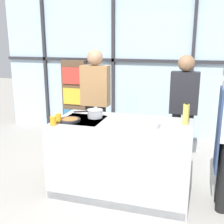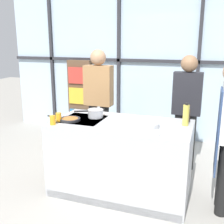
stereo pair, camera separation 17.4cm
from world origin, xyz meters
name	(u,v)px [view 1 (the left image)]	position (x,y,z in m)	size (l,w,h in m)	color
ground_plane	(121,190)	(0.00, 0.00, 0.00)	(18.00, 18.00, 0.00)	#ADA89E
back_window_wall	(151,68)	(0.00, 2.28, 1.40)	(6.40, 0.10, 2.80)	silver
bookshelf	(75,97)	(-1.57, 2.10, 0.77)	(0.51, 0.19, 1.53)	brown
demo_island	(121,158)	(0.00, 0.00, 0.47)	(1.72, 0.90, 0.94)	#B7BABF
spectator_far_left	(95,97)	(-0.70, 0.98, 1.02)	(0.45, 0.25, 1.79)	black
spectator_center_left	(184,105)	(0.70, 0.98, 1.00)	(0.41, 0.24, 1.73)	black
frying_pan	(69,120)	(-0.66, -0.12, 0.96)	(0.48, 0.27, 0.03)	#232326
saucepan	(95,113)	(-0.40, 0.12, 1.00)	(0.36, 0.23, 0.11)	silver
white_plate	(151,132)	(0.41, -0.29, 0.95)	(0.25, 0.25, 0.01)	white
mixing_bowl	(149,124)	(0.35, -0.06, 0.97)	(0.27, 0.27, 0.06)	silver
oil_bottle	(186,114)	(0.76, 0.16, 1.07)	(0.07, 0.07, 0.28)	#E0CC4C
pepper_grinder	(187,114)	(0.77, 0.33, 1.03)	(0.06, 0.06, 0.19)	#332319
juice_glass_near	(53,121)	(-0.76, -0.35, 1.00)	(0.07, 0.07, 0.11)	orange
juice_glass_far	(58,118)	(-0.76, -0.21, 1.00)	(0.07, 0.07, 0.11)	orange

